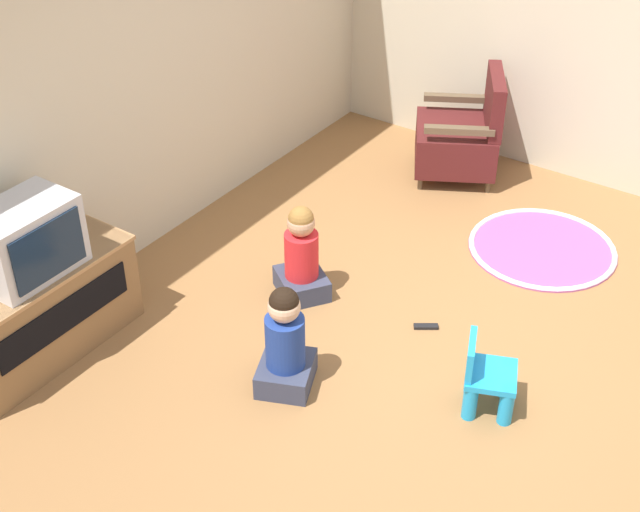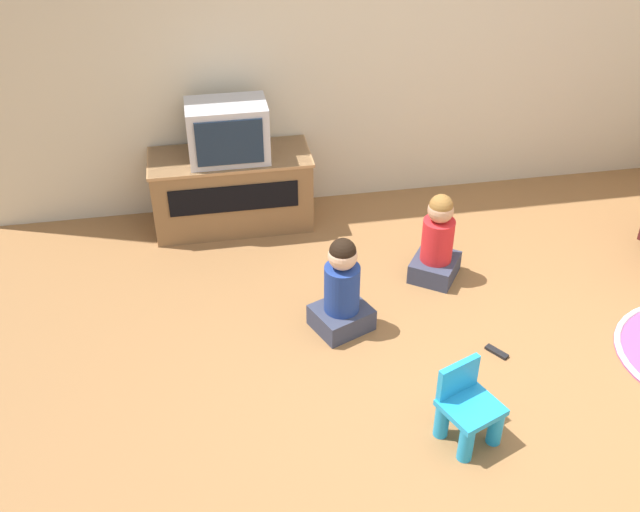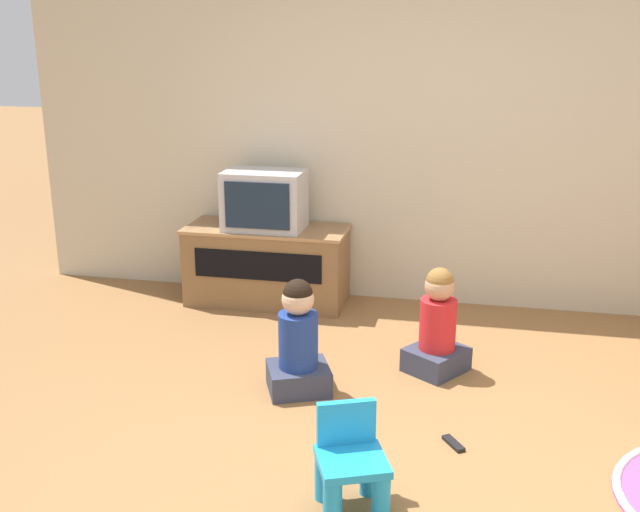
% 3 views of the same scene
% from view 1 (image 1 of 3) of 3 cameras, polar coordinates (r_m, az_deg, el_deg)
% --- Properties ---
extents(ground_plane, '(30.00, 30.00, 0.00)m').
position_cam_1_polar(ground_plane, '(5.23, 6.87, -7.40)').
color(ground_plane, olive).
extents(wall_back, '(5.79, 0.12, 2.75)m').
position_cam_1_polar(wall_back, '(5.66, -14.04, 11.73)').
color(wall_back, beige).
rests_on(wall_back, ground_plane).
extents(tv_cabinet, '(1.19, 0.51, 0.58)m').
position_cam_1_polar(tv_cabinet, '(5.42, -17.65, -3.23)').
color(tv_cabinet, brown).
rests_on(tv_cabinet, ground_plane).
extents(television, '(0.57, 0.39, 0.42)m').
position_cam_1_polar(television, '(5.12, -18.35, 0.97)').
color(television, '#B7B7BC').
rests_on(television, tv_cabinet).
extents(black_armchair, '(0.85, 0.84, 0.84)m').
position_cam_1_polar(black_armchair, '(7.04, 9.05, 7.56)').
color(black_armchair, brown).
rests_on(black_armchair, ground_plane).
extents(yellow_kid_chair, '(0.37, 0.36, 0.45)m').
position_cam_1_polar(yellow_kid_chair, '(4.95, 10.63, -7.80)').
color(yellow_kid_chair, '#1E99DB').
rests_on(yellow_kid_chair, ground_plane).
extents(play_mat, '(1.02, 1.02, 0.04)m').
position_cam_1_polar(play_mat, '(6.38, 14.04, 0.51)').
color(play_mat, '#A54C8C').
rests_on(play_mat, ground_plane).
extents(child_watching_left, '(0.43, 0.44, 0.65)m').
position_cam_1_polar(child_watching_left, '(5.62, -1.19, -0.08)').
color(child_watching_left, '#33384C').
rests_on(child_watching_left, ground_plane).
extents(child_watching_center, '(0.43, 0.41, 0.67)m').
position_cam_1_polar(child_watching_center, '(4.94, -2.24, -5.67)').
color(child_watching_center, '#33384C').
rests_on(child_watching_center, ground_plane).
extents(remote_control, '(0.12, 0.15, 0.02)m').
position_cam_1_polar(remote_control, '(5.54, 6.80, -4.50)').
color(remote_control, black).
rests_on(remote_control, ground_plane).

